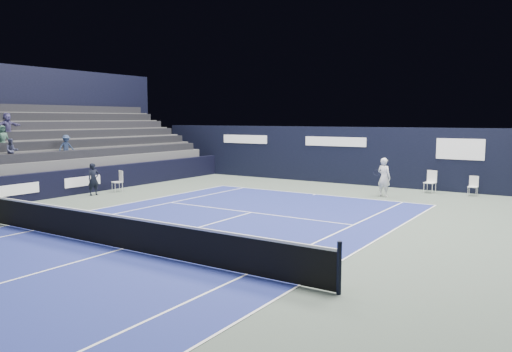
% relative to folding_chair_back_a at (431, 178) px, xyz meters
% --- Properties ---
extents(ground, '(48.00, 48.00, 0.00)m').
position_rel_folding_chair_back_a_xyz_m(ground, '(-4.42, -13.36, -0.72)').
color(ground, '#48554C').
rests_on(ground, ground).
extents(court_surface, '(10.97, 23.77, 0.01)m').
position_rel_folding_chair_back_a_xyz_m(court_surface, '(-4.42, -15.36, -0.72)').
color(court_surface, navy).
rests_on(court_surface, ground).
extents(folding_chair_back_a, '(0.55, 0.58, 1.09)m').
position_rel_folding_chair_back_a_xyz_m(folding_chair_back_a, '(0.00, 0.00, 0.00)').
color(folding_chair_back_a, white).
rests_on(folding_chair_back_a, ground).
extents(folding_chair_back_b, '(0.41, 0.40, 0.93)m').
position_rel_folding_chair_back_a_xyz_m(folding_chair_back_b, '(1.87, 0.07, -0.20)').
color(folding_chair_back_b, silver).
rests_on(folding_chair_back_b, ground).
extents(line_judge_chair, '(0.57, 0.56, 1.02)m').
position_rel_folding_chair_back_a_xyz_m(line_judge_chair, '(-12.90, -7.93, -0.14)').
color(line_judge_chair, silver).
rests_on(line_judge_chair, ground).
extents(line_judge, '(0.46, 0.61, 1.50)m').
position_rel_folding_chair_back_a_xyz_m(line_judge, '(-12.98, -9.37, 0.03)').
color(line_judge, black).
rests_on(line_judge, ground).
extents(court_markings, '(11.03, 23.83, 0.00)m').
position_rel_folding_chair_back_a_xyz_m(court_markings, '(-4.42, -15.36, -0.71)').
color(court_markings, white).
rests_on(court_markings, court_surface).
extents(tennis_net, '(12.90, 0.10, 1.10)m').
position_rel_folding_chair_back_a_xyz_m(tennis_net, '(-4.42, -15.36, -0.21)').
color(tennis_net, black).
rests_on(tennis_net, ground).
extents(back_sponsor_wall, '(26.00, 0.63, 3.10)m').
position_rel_folding_chair_back_a_xyz_m(back_sponsor_wall, '(-4.41, 1.14, 0.83)').
color(back_sponsor_wall, black).
rests_on(back_sponsor_wall, ground).
extents(side_barrier_left, '(0.33, 22.00, 1.20)m').
position_rel_folding_chair_back_a_xyz_m(side_barrier_left, '(-13.92, -9.39, -0.12)').
color(side_barrier_left, black).
rests_on(side_barrier_left, ground).
extents(spectator_stand, '(6.00, 18.00, 6.40)m').
position_rel_folding_chair_back_a_xyz_m(spectator_stand, '(-17.69, -8.38, 1.23)').
color(spectator_stand, '#4C4C4F').
rests_on(spectator_stand, ground).
extents(tennis_player, '(0.75, 0.91, 1.79)m').
position_rel_folding_chair_back_a_xyz_m(tennis_player, '(-1.52, -2.42, 0.17)').
color(tennis_player, silver).
rests_on(tennis_player, ground).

